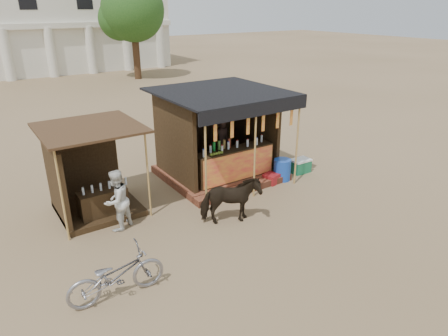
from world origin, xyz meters
name	(u,v)px	position (x,y,z in m)	size (l,w,h in m)	color
ground	(260,229)	(0.00, 0.00, 0.00)	(120.00, 120.00, 0.00)	#846B4C
main_stall	(219,146)	(1.01, 3.36, 1.02)	(3.60, 3.61, 2.78)	brown
secondary_stall	(88,183)	(-3.17, 3.24, 0.85)	(2.40, 2.40, 2.38)	#362513
cow	(230,201)	(-0.43, 0.68, 0.62)	(0.67, 1.48, 1.25)	black
motorbike	(116,275)	(-3.78, -0.41, 0.49)	(0.65, 1.85, 0.97)	gray
bystander	(117,200)	(-2.86, 2.00, 0.77)	(0.75, 0.59, 1.55)	silver
blue_barrel	(282,170)	(2.48, 2.00, 0.34)	(0.54, 0.54, 0.68)	#1744B0
red_crate	(271,179)	(2.02, 1.97, 0.15)	(0.41, 0.42, 0.30)	maroon
cooler	(300,166)	(3.39, 2.11, 0.23)	(0.64, 0.44, 0.46)	#176A42
tree	(130,12)	(5.81, 22.14, 4.63)	(4.50, 4.40, 7.00)	#382314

